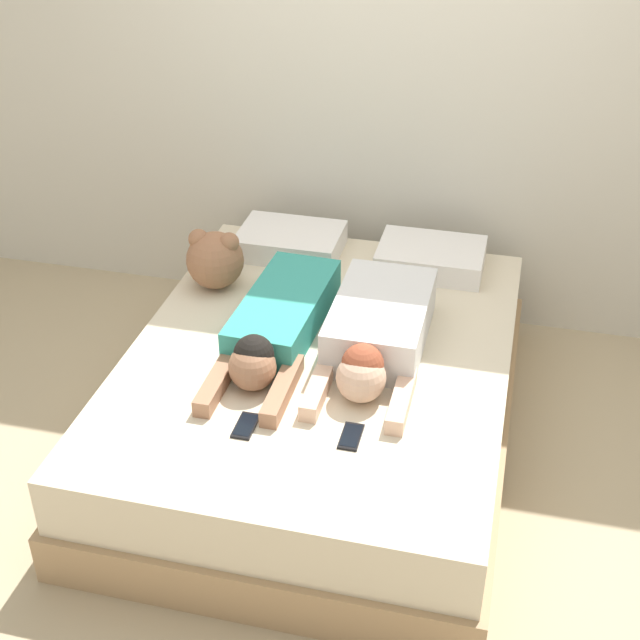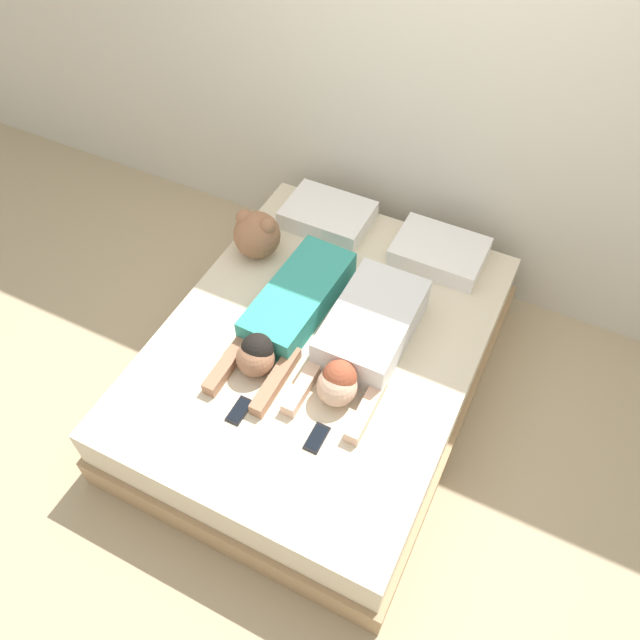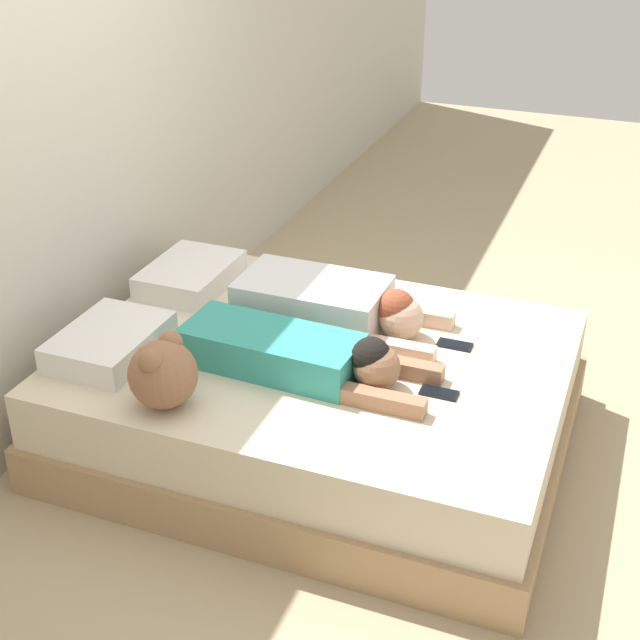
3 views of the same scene
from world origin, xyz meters
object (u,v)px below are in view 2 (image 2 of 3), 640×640
Objects in this scene: pillow_head_right at (439,252)px; cell_phone_right at (317,438)px; plush_toy at (257,234)px; pillow_head_left at (328,215)px; person_left at (287,314)px; person_right at (364,338)px; bed at (320,365)px; cell_phone_left at (240,410)px.

cell_phone_right is (-0.11, -1.37, -0.05)m from pillow_head_right.
pillow_head_right is at bearing 23.22° from plush_toy.
pillow_head_left is 1.00× the size of pillow_head_right.
pillow_head_right is 0.47× the size of person_left.
pillow_head_right is at bearing 81.28° from person_right.
pillow_head_right is at bearing 66.61° from bed.
cell_phone_left is 1.00× the size of cell_phone_right.
plush_toy is (-0.25, -0.42, 0.09)m from pillow_head_left.
person_left reaches higher than cell_phone_right.
person_right is 3.33× the size of plush_toy.
pillow_head_right is 1.38m from cell_phone_right.
plush_toy reaches higher than bed.
cell_phone_right is at bearing 4.88° from cell_phone_left.
bed is at bearing -34.09° from plush_toy.
cell_phone_left and cell_phone_right have the same top height.
plush_toy is (-0.41, 0.41, 0.06)m from person_left.
person_left is (-0.56, -0.83, 0.03)m from pillow_head_right.
person_right is (0.44, 0.02, 0.02)m from person_left.
bed is 0.96m from pillow_head_left.
cell_phone_left is (0.05, -0.58, -0.08)m from person_left.
cell_phone_right is 1.29m from plush_toy.
bed is at bearing -1.76° from person_left.
pillow_head_right reaches higher than cell_phone_right.
plush_toy reaches higher than cell_phone_right.
cell_phone_left is at bearing -81.48° from pillow_head_left.
person_left is 0.44m from person_right.
cell_phone_left is 0.53× the size of plush_toy.
bed is at bearing -172.61° from person_right.
bed is 2.26× the size of person_right.
bed is 4.19× the size of pillow_head_right.
person_right is at bearing 91.48° from cell_phone_right.
plush_toy reaches higher than person_left.
person_left reaches higher than bed.
person_left reaches higher than pillow_head_left.
person_right is at bearing -24.31° from plush_toy.
bed is 0.84m from plush_toy.
cell_phone_left is at bearing -64.86° from plush_toy.
bed is 0.42m from person_right.
person_right is (-0.12, -0.80, 0.04)m from pillow_head_right.
person_right is 0.58m from cell_phone_right.
pillow_head_left is 0.72m from pillow_head_right.
pillow_head_right is (0.36, 0.83, 0.30)m from bed.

